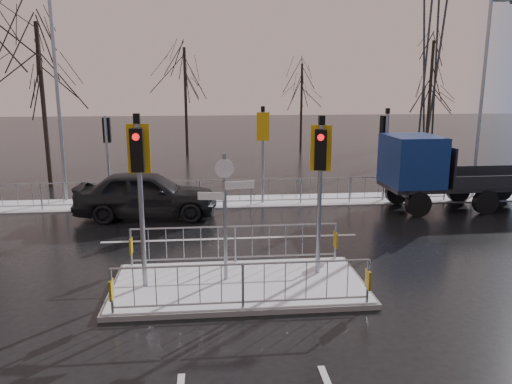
{
  "coord_description": "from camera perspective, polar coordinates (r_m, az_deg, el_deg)",
  "views": [
    {
      "loc": [
        -0.69,
        -11.14,
        4.86
      ],
      "look_at": [
        0.65,
        2.39,
        1.8
      ],
      "focal_mm": 35.0,
      "sensor_mm": 36.0,
      "label": 1
    }
  ],
  "objects": [
    {
      "name": "traffic_island",
      "position": [
        12.03,
        -2.05,
        -9.13
      ],
      "size": [
        6.0,
        3.04,
        4.15
      ],
      "color": "slate",
      "rests_on": "ground"
    },
    {
      "name": "pylon_wires",
      "position": [
        45.15,
        18.45,
        19.92
      ],
      "size": [
        70.0,
        2.38,
        19.97
      ],
      "color": "#2D3033",
      "rests_on": "ground"
    },
    {
      "name": "street_lamp_left",
      "position": [
        21.42,
        -21.59,
        10.83
      ],
      "size": [
        1.25,
        0.18,
        8.2
      ],
      "color": "gray",
      "rests_on": "ground"
    },
    {
      "name": "ground",
      "position": [
        12.17,
        -1.97,
        -10.86
      ],
      "size": [
        120.0,
        120.0,
        0.0
      ],
      "primitive_type": "plane",
      "color": "black",
      "rests_on": "ground"
    },
    {
      "name": "tree_near_b",
      "position": [
        24.74,
        -23.4,
        12.33
      ],
      "size": [
        4.0,
        4.0,
        7.55
      ],
      "color": "black",
      "rests_on": "ground"
    },
    {
      "name": "tree_far_b",
      "position": [
        35.77,
        5.24,
        11.53
      ],
      "size": [
        3.25,
        3.25,
        6.14
      ],
      "color": "black",
      "rests_on": "ground"
    },
    {
      "name": "lane_markings",
      "position": [
        11.86,
        -1.87,
        -11.48
      ],
      "size": [
        8.0,
        11.38,
        0.01
      ],
      "color": "silver",
      "rests_on": "ground"
    },
    {
      "name": "tree_far_a",
      "position": [
        33.16,
        -8.1,
        12.49
      ],
      "size": [
        3.75,
        3.75,
        7.08
      ],
      "color": "black",
      "rests_on": "ground"
    },
    {
      "name": "snow_verge",
      "position": [
        20.33,
        -3.54,
        -1.12
      ],
      "size": [
        30.0,
        2.0,
        0.04
      ],
      "primitive_type": "cube",
      "color": "white",
      "rests_on": "ground"
    },
    {
      "name": "flatbed_truck",
      "position": [
        20.08,
        19.59,
        2.35
      ],
      "size": [
        6.19,
        2.37,
        2.85
      ],
      "color": "black",
      "rests_on": "ground"
    },
    {
      "name": "tree_far_c",
      "position": [
        35.33,
        19.39,
        12.44
      ],
      "size": [
        4.0,
        4.0,
        7.55
      ],
      "color": "black",
      "rests_on": "ground"
    },
    {
      "name": "far_kerb_fixtures",
      "position": [
        19.63,
        -2.67,
        1.38
      ],
      "size": [
        18.0,
        0.65,
        3.83
      ],
      "color": "gray",
      "rests_on": "ground"
    },
    {
      "name": "car_far_lane",
      "position": [
        18.35,
        -12.4,
        -0.23
      ],
      "size": [
        5.08,
        2.19,
        1.71
      ],
      "primitive_type": "imported",
      "rotation": [
        0.0,
        0.0,
        1.54
      ],
      "color": "black",
      "rests_on": "ground"
    },
    {
      "name": "street_lamp_right",
      "position": [
        22.64,
        24.61,
        10.37
      ],
      "size": [
        1.25,
        0.18,
        8.0
      ],
      "color": "gray",
      "rests_on": "ground"
    }
  ]
}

